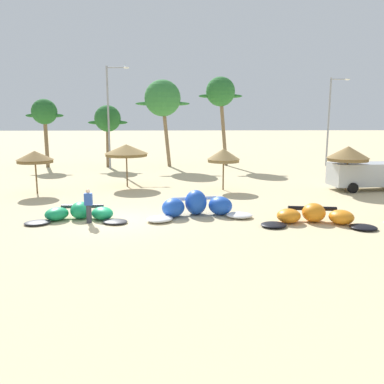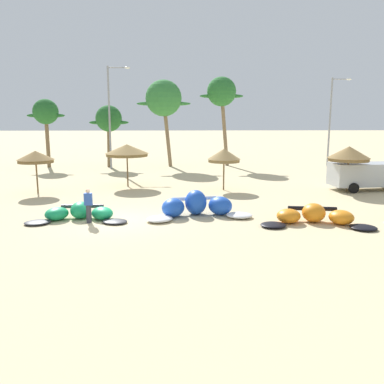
{
  "view_description": "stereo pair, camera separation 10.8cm",
  "coord_description": "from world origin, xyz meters",
  "px_view_note": "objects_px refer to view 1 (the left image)",
  "views": [
    {
      "loc": [
        2.83,
        -18.82,
        4.89
      ],
      "look_at": [
        3.67,
        2.0,
        1.0
      ],
      "focal_mm": 37.7,
      "sensor_mm": 36.0,
      "label": 1
    },
    {
      "loc": [
        2.94,
        -18.83,
        4.89
      ],
      "look_at": [
        3.67,
        2.0,
        1.0
      ],
      "focal_mm": 37.7,
      "sensor_mm": 36.0,
      "label": 2
    }
  ],
  "objects_px": {
    "kite_left": "(80,213)",
    "lamppost_west": "(110,112)",
    "parked_van": "(367,174)",
    "palm_center_right": "(221,93)",
    "beach_umbrella_middle": "(126,150)",
    "palm_center_left": "(163,99)",
    "beach_umbrella_near_palms": "(224,155)",
    "palm_left": "(44,113)",
    "beach_umbrella_outermost": "(348,154)",
    "palm_left_of_gap": "(108,119)",
    "beach_umbrella_near_van": "(35,157)",
    "lamppost_west_center": "(331,117)",
    "person_near_kites": "(89,206)",
    "kite_center": "(315,216)",
    "kite_left_of_center": "(197,206)"
  },
  "relations": [
    {
      "from": "kite_left",
      "to": "lamppost_west",
      "type": "relative_size",
      "value": 0.53
    },
    {
      "from": "parked_van",
      "to": "palm_center_right",
      "type": "height_order",
      "value": "palm_center_right"
    },
    {
      "from": "beach_umbrella_middle",
      "to": "palm_center_left",
      "type": "height_order",
      "value": "palm_center_left"
    },
    {
      "from": "beach_umbrella_near_palms",
      "to": "lamppost_west",
      "type": "bearing_deg",
      "value": 128.54
    },
    {
      "from": "palm_center_right",
      "to": "kite_left",
      "type": "bearing_deg",
      "value": -112.74
    },
    {
      "from": "palm_left",
      "to": "beach_umbrella_middle",
      "type": "bearing_deg",
      "value": -51.68
    },
    {
      "from": "beach_umbrella_outermost",
      "to": "parked_van",
      "type": "height_order",
      "value": "beach_umbrella_outermost"
    },
    {
      "from": "beach_umbrella_middle",
      "to": "palm_left_of_gap",
      "type": "relative_size",
      "value": 0.51
    },
    {
      "from": "beach_umbrella_near_palms",
      "to": "palm_center_right",
      "type": "xyz_separation_m",
      "value": [
        1.3,
        14.04,
        4.87
      ]
    },
    {
      "from": "beach_umbrella_near_van",
      "to": "lamppost_west",
      "type": "relative_size",
      "value": 0.29
    },
    {
      "from": "lamppost_west_center",
      "to": "kite_left",
      "type": "bearing_deg",
      "value": -133.54
    },
    {
      "from": "beach_umbrella_near_van",
      "to": "person_near_kites",
      "type": "relative_size",
      "value": 1.71
    },
    {
      "from": "beach_umbrella_near_van",
      "to": "beach_umbrella_near_palms",
      "type": "distance_m",
      "value": 12.21
    },
    {
      "from": "palm_left_of_gap",
      "to": "beach_umbrella_near_van",
      "type": "bearing_deg",
      "value": -99.66
    },
    {
      "from": "beach_umbrella_near_van",
      "to": "beach_umbrella_near_palms",
      "type": "bearing_deg",
      "value": 4.34
    },
    {
      "from": "kite_left",
      "to": "palm_left",
      "type": "height_order",
      "value": "palm_left"
    },
    {
      "from": "beach_umbrella_outermost",
      "to": "palm_left",
      "type": "bearing_deg",
      "value": 148.83
    },
    {
      "from": "kite_center",
      "to": "beach_umbrella_outermost",
      "type": "distance_m",
      "value": 9.29
    },
    {
      "from": "beach_umbrella_middle",
      "to": "lamppost_west",
      "type": "bearing_deg",
      "value": 104.55
    },
    {
      "from": "kite_left",
      "to": "palm_center_left",
      "type": "height_order",
      "value": "palm_center_left"
    },
    {
      "from": "beach_umbrella_middle",
      "to": "parked_van",
      "type": "distance_m",
      "value": 16.6
    },
    {
      "from": "beach_umbrella_middle",
      "to": "lamppost_west_center",
      "type": "relative_size",
      "value": 0.35
    },
    {
      "from": "beach_umbrella_near_van",
      "to": "person_near_kites",
      "type": "xyz_separation_m",
      "value": [
        4.89,
        -7.49,
        -1.57
      ]
    },
    {
      "from": "beach_umbrella_near_van",
      "to": "palm_center_right",
      "type": "relative_size",
      "value": 0.31
    },
    {
      "from": "palm_center_left",
      "to": "lamppost_west",
      "type": "distance_m",
      "value": 5.32
    },
    {
      "from": "beach_umbrella_near_palms",
      "to": "parked_van",
      "type": "relative_size",
      "value": 0.52
    },
    {
      "from": "beach_umbrella_outermost",
      "to": "parked_van",
      "type": "bearing_deg",
      "value": 24.7
    },
    {
      "from": "palm_center_right",
      "to": "lamppost_west",
      "type": "distance_m",
      "value": 11.02
    },
    {
      "from": "beach_umbrella_near_van",
      "to": "palm_left_of_gap",
      "type": "xyz_separation_m",
      "value": [
        2.39,
        14.03,
        2.26
      ]
    },
    {
      "from": "parked_van",
      "to": "lamppost_west_center",
      "type": "distance_m",
      "value": 14.53
    },
    {
      "from": "palm_center_right",
      "to": "lamppost_west_center",
      "type": "relative_size",
      "value": 1.01
    },
    {
      "from": "kite_left",
      "to": "parked_van",
      "type": "height_order",
      "value": "parked_van"
    },
    {
      "from": "beach_umbrella_near_van",
      "to": "kite_left",
      "type": "bearing_deg",
      "value": -57.92
    },
    {
      "from": "beach_umbrella_middle",
      "to": "parked_van",
      "type": "xyz_separation_m",
      "value": [
        16.41,
        -2.01,
        -1.49
      ]
    },
    {
      "from": "beach_umbrella_outermost",
      "to": "palm_center_left",
      "type": "relative_size",
      "value": 0.36
    },
    {
      "from": "kite_left_of_center",
      "to": "beach_umbrella_near_van",
      "type": "height_order",
      "value": "beach_umbrella_near_van"
    },
    {
      "from": "parked_van",
      "to": "palm_center_right",
      "type": "relative_size",
      "value": 0.61
    },
    {
      "from": "person_near_kites",
      "to": "palm_left_of_gap",
      "type": "height_order",
      "value": "palm_left_of_gap"
    },
    {
      "from": "kite_center",
      "to": "beach_umbrella_near_van",
      "type": "bearing_deg",
      "value": 152.65
    },
    {
      "from": "kite_center",
      "to": "lamppost_west_center",
      "type": "relative_size",
      "value": 0.61
    },
    {
      "from": "person_near_kites",
      "to": "palm_center_right",
      "type": "relative_size",
      "value": 0.18
    },
    {
      "from": "kite_center",
      "to": "palm_center_right",
      "type": "height_order",
      "value": "palm_center_right"
    },
    {
      "from": "kite_left",
      "to": "kite_left_of_center",
      "type": "height_order",
      "value": "kite_left_of_center"
    },
    {
      "from": "person_near_kites",
      "to": "lamppost_west",
      "type": "distance_m",
      "value": 20.68
    },
    {
      "from": "beach_umbrella_middle",
      "to": "person_near_kites",
      "type": "distance_m",
      "value": 10.19
    },
    {
      "from": "lamppost_west_center",
      "to": "beach_umbrella_near_palms",
      "type": "bearing_deg",
      "value": -132.54
    },
    {
      "from": "beach_umbrella_near_van",
      "to": "beach_umbrella_near_palms",
      "type": "xyz_separation_m",
      "value": [
        12.17,
        0.93,
        -0.04
      ]
    },
    {
      "from": "lamppost_west",
      "to": "kite_left_of_center",
      "type": "bearing_deg",
      "value": -69.31
    },
    {
      "from": "kite_left_of_center",
      "to": "palm_center_right",
      "type": "bearing_deg",
      "value": 80.75
    },
    {
      "from": "beach_umbrella_near_palms",
      "to": "beach_umbrella_outermost",
      "type": "xyz_separation_m",
      "value": [
        7.98,
        -1.22,
        0.2
      ]
    }
  ]
}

